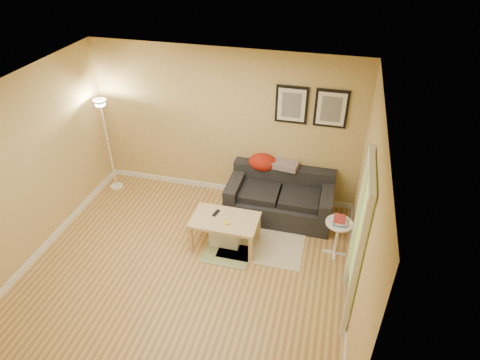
{
  "coord_description": "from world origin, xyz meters",
  "views": [
    {
      "loc": [
        1.77,
        -3.93,
        4.35
      ],
      "look_at": [
        0.55,
        0.85,
        1.05
      ],
      "focal_mm": 30.86,
      "sensor_mm": 36.0,
      "label": 1
    }
  ],
  "objects_px": {
    "storage_bin": "(226,235)",
    "book_stack": "(340,220)",
    "coffee_table": "(225,232)",
    "side_table": "(337,238)",
    "floor_lamp": "(109,148)",
    "sofa": "(280,196)"
  },
  "relations": [
    {
      "from": "book_stack",
      "to": "floor_lamp",
      "type": "bearing_deg",
      "value": 149.23
    },
    {
      "from": "storage_bin",
      "to": "book_stack",
      "type": "height_order",
      "value": "book_stack"
    },
    {
      "from": "storage_bin",
      "to": "book_stack",
      "type": "xyz_separation_m",
      "value": [
        1.64,
        0.17,
        0.49
      ]
    },
    {
      "from": "sofa",
      "to": "coffee_table",
      "type": "height_order",
      "value": "sofa"
    },
    {
      "from": "coffee_table",
      "to": "floor_lamp",
      "type": "height_order",
      "value": "floor_lamp"
    },
    {
      "from": "sofa",
      "to": "side_table",
      "type": "distance_m",
      "value": 1.21
    },
    {
      "from": "storage_bin",
      "to": "side_table",
      "type": "relative_size",
      "value": 0.78
    },
    {
      "from": "coffee_table",
      "to": "side_table",
      "type": "distance_m",
      "value": 1.65
    },
    {
      "from": "book_stack",
      "to": "floor_lamp",
      "type": "relative_size",
      "value": 0.14
    },
    {
      "from": "coffee_table",
      "to": "side_table",
      "type": "height_order",
      "value": "side_table"
    },
    {
      "from": "coffee_table",
      "to": "side_table",
      "type": "relative_size",
      "value": 1.65
    },
    {
      "from": "coffee_table",
      "to": "book_stack",
      "type": "distance_m",
      "value": 1.7
    },
    {
      "from": "side_table",
      "to": "storage_bin",
      "type": "bearing_deg",
      "value": -174.51
    },
    {
      "from": "sofa",
      "to": "floor_lamp",
      "type": "xyz_separation_m",
      "value": [
        -3.05,
        0.06,
        0.44
      ]
    },
    {
      "from": "side_table",
      "to": "book_stack",
      "type": "relative_size",
      "value": 2.56
    },
    {
      "from": "sofa",
      "to": "coffee_table",
      "type": "bearing_deg",
      "value": -125.73
    },
    {
      "from": "sofa",
      "to": "storage_bin",
      "type": "xyz_separation_m",
      "value": [
        -0.67,
        -0.88,
        -0.23
      ]
    },
    {
      "from": "storage_bin",
      "to": "side_table",
      "type": "xyz_separation_m",
      "value": [
        1.64,
        0.16,
        0.16
      ]
    },
    {
      "from": "floor_lamp",
      "to": "storage_bin",
      "type": "bearing_deg",
      "value": -21.66
    },
    {
      "from": "sofa",
      "to": "book_stack",
      "type": "distance_m",
      "value": 1.23
    },
    {
      "from": "sofa",
      "to": "storage_bin",
      "type": "distance_m",
      "value": 1.13
    },
    {
      "from": "storage_bin",
      "to": "floor_lamp",
      "type": "xyz_separation_m",
      "value": [
        -2.38,
        0.94,
        0.67
      ]
    }
  ]
}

